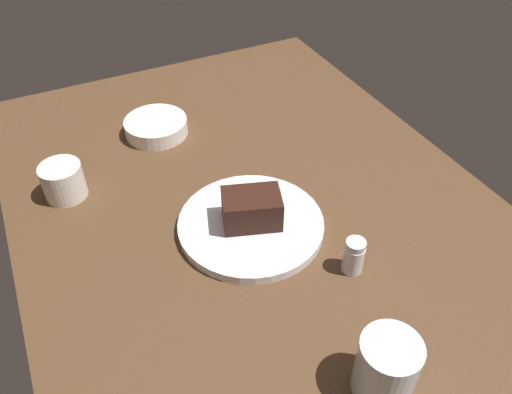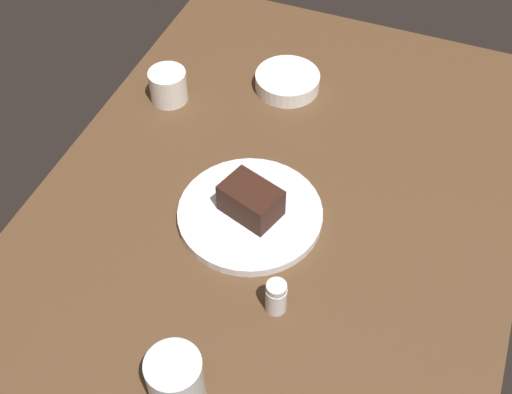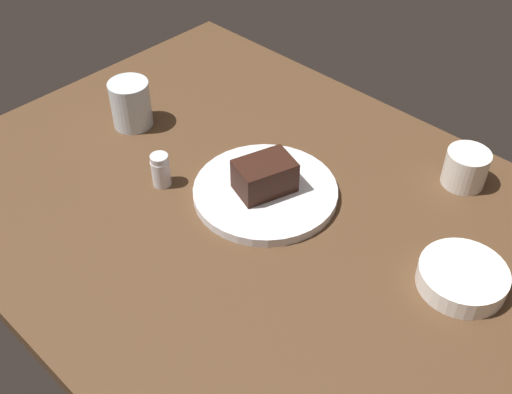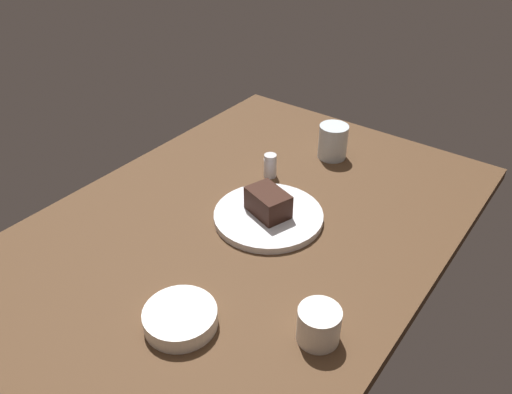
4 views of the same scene
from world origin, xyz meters
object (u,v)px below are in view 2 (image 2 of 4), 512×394
Objects in this scene: salt_shaker at (276,297)px; coffee_cup at (168,86)px; water_glass at (176,380)px; chocolate_cake_slice at (251,200)px; side_bowl at (287,81)px; dessert_plate at (250,214)px.

salt_shaker is 0.83× the size of coffee_cup.
chocolate_cake_slice is at bearing 4.04° from water_glass.
side_bowl is at bearing -60.52° from coffee_cup.
water_glass is (-33.96, -2.58, 3.89)cm from dessert_plate.
side_bowl reaches higher than dessert_plate.
water_glass is 69.70cm from side_bowl.
side_bowl is at bearing 9.16° from dessert_plate.
coffee_cup is at bearing 44.23° from salt_shaker.
chocolate_cake_slice is (-0.03, -0.18, 3.73)cm from dessert_plate.
chocolate_cake_slice is 35.76cm from coffee_cup.
coffee_cup is (57.06, 29.64, -1.39)cm from water_glass.
coffee_cup reaches higher than salt_shaker.
side_bowl is (69.14, 8.25, -3.06)cm from water_glass.
water_glass is (-33.93, -2.40, 0.16)cm from chocolate_cake_slice.
dessert_plate is 2.67× the size of water_glass.
coffee_cup is at bearing 49.67° from chocolate_cake_slice.
dessert_plate is 4.00× the size of salt_shaker.
salt_shaker is at bearing -146.27° from chocolate_cake_slice.
salt_shaker is 53.86cm from coffee_cup.
coffee_cup is at bearing 119.48° from side_bowl.
chocolate_cake_slice is 35.82cm from side_bowl.
side_bowl is 1.76× the size of coffee_cup.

